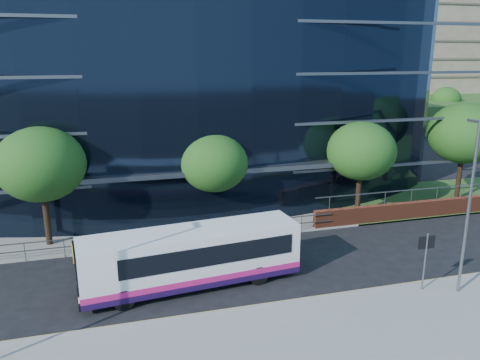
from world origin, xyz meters
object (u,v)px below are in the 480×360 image
object	(u,v)px
tree_far_a	(41,165)
tree_far_c	(361,151)
street_sign	(426,250)
tree_dist_e	(358,101)
tree_far_d	(465,133)
city_bus	(194,256)
streetlight_east	(469,203)
tree_far_b	(214,163)
tree_dist_f	(446,99)

from	to	relation	value
tree_far_a	tree_far_c	size ratio (longest dim) A/B	1.07
street_sign	tree_dist_e	xyz separation A→B (m)	(19.50, 41.59, 2.39)
tree_far_d	city_bus	xyz separation A→B (m)	(-21.69, -8.06, -3.69)
tree_far_a	tree_far_d	xyz separation A→B (m)	(29.00, 1.00, 0.33)
tree_dist_e	tree_far_c	bearing A→B (deg)	-118.74
tree_far_c	streetlight_east	bearing A→B (deg)	-95.11
tree_far_c	tree_far_d	distance (m)	9.08
street_sign	tree_far_d	world-z (taller)	tree_far_d
tree_far_b	streetlight_east	bearing A→B (deg)	-52.37
city_bus	street_sign	bearing A→B (deg)	-25.08
streetlight_east	street_sign	bearing A→B (deg)	158.64
street_sign	streetlight_east	bearing A→B (deg)	-21.36
tree_far_b	tree_far_c	bearing A→B (deg)	-2.86
tree_far_c	city_bus	world-z (taller)	tree_far_c
tree_far_b	tree_far_c	distance (m)	10.02
tree_dist_e	street_sign	bearing A→B (deg)	-115.12
tree_far_a	tree_far_c	bearing A→B (deg)	0.00
tree_far_b	streetlight_east	world-z (taller)	streetlight_east
tree_dist_f	tree_far_d	bearing A→B (deg)	-126.87
tree_far_c	tree_dist_e	xyz separation A→B (m)	(17.00, 31.00, 0.00)
tree_far_b	streetlight_east	size ratio (longest dim) A/B	0.76
tree_far_c	tree_dist_f	size ratio (longest dim) A/B	1.08
street_sign	streetlight_east	world-z (taller)	streetlight_east
streetlight_east	tree_dist_e	bearing A→B (deg)	66.89
tree_far_b	tree_far_a	bearing A→B (deg)	-177.14
tree_far_c	streetlight_east	world-z (taller)	streetlight_east
tree_far_b	streetlight_east	xyz separation A→B (m)	(9.00, -11.67, 0.23)
tree_far_b	tree_dist_e	xyz separation A→B (m)	(27.00, 30.50, 0.33)
tree_far_d	city_bus	bearing A→B (deg)	-159.60
tree_dist_e	tree_dist_f	world-z (taller)	tree_dist_e
tree_dist_f	tree_dist_e	bearing A→B (deg)	-172.87
tree_far_a	streetlight_east	world-z (taller)	streetlight_east
tree_far_b	tree_dist_f	size ratio (longest dim) A/B	1.00
tree_far_a	tree_far_b	bearing A→B (deg)	2.86
tree_far_b	tree_dist_e	distance (m)	40.74
tree_far_b	tree_far_d	world-z (taller)	tree_far_d
street_sign	tree_dist_f	bearing A→B (deg)	50.84
tree_dist_e	tree_dist_f	bearing A→B (deg)	7.13
street_sign	tree_far_d	distance (m)	16.61
tree_far_b	street_sign	bearing A→B (deg)	-55.92
tree_dist_e	tree_far_b	bearing A→B (deg)	-131.52
streetlight_east	tree_far_b	bearing A→B (deg)	127.63
tree_far_d	tree_dist_e	xyz separation A→B (m)	(8.00, 30.00, -0.65)
tree_far_d	streetlight_east	world-z (taller)	streetlight_east
tree_far_d	tree_dist_e	size ratio (longest dim) A/B	1.14
city_bus	tree_dist_f	bearing A→B (deg)	35.24
tree_far_a	city_bus	size ratio (longest dim) A/B	0.66
tree_far_c	streetlight_east	distance (m)	11.22
tree_dist_f	city_bus	world-z (taller)	tree_dist_f
tree_far_b	tree_far_d	bearing A→B (deg)	1.51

